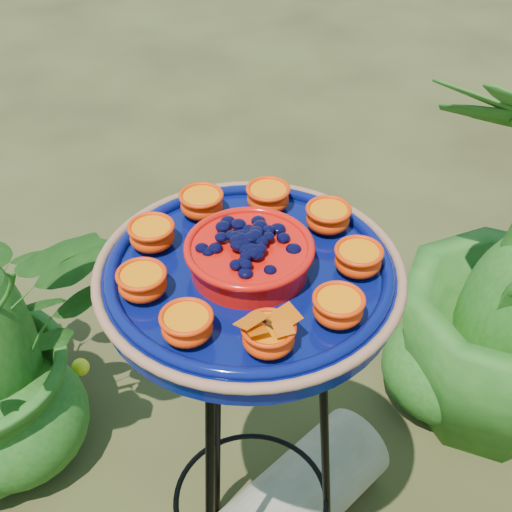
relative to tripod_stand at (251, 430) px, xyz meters
name	(u,v)px	position (x,y,z in m)	size (l,w,h in m)	color
tripod_stand	(251,430)	(0.00, 0.00, 0.00)	(0.44, 0.44, 0.94)	black
feeder_dish	(249,271)	(0.00, 0.00, 0.41)	(0.62, 0.62, 0.11)	#060E4F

